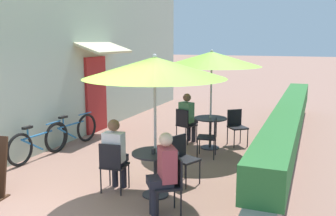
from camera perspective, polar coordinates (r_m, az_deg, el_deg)
cafe_facade_wall at (r=10.99m, az=-10.54°, el=7.72°), size 0.98×11.23×4.20m
planter_hedge at (r=9.55m, az=17.91°, el=-2.37°), size 0.60×10.23×1.01m
patio_table_near at (r=6.22m, az=-1.94°, el=-8.59°), size 0.77×0.77×0.74m
patio_umbrella_near at (r=5.90m, az=-2.03°, el=6.16°), size 2.28×2.28×2.34m
cafe_chair_near_left at (r=5.58m, az=0.45°, el=-11.06°), size 0.56×0.56×0.87m
seated_patron_near_left at (r=5.49m, az=-0.69°, el=-9.51°), size 0.51×0.49×1.25m
cafe_chair_near_right at (r=6.76m, az=2.24°, el=-7.20°), size 0.53×0.53×0.87m
cafe_chair_near_back at (r=6.41m, az=-8.41°, el=-8.30°), size 0.44×0.44×0.87m
seated_patron_near_back at (r=6.45m, az=-8.04°, el=-6.57°), size 0.36×0.43×1.25m
coffee_cup_near at (r=6.07m, az=-2.24°, el=-6.59°), size 0.07×0.07×0.09m
patio_table_mid at (r=8.95m, az=6.47°, el=-2.77°), size 0.77×0.77×0.74m
patio_umbrella_mid at (r=8.73m, az=6.68°, el=7.43°), size 2.28×2.28×2.34m
cafe_chair_mid_left at (r=9.33m, az=2.58°, el=-2.30°), size 0.52×0.52×0.87m
seated_patron_mid_left at (r=9.38m, az=3.02°, el=-1.17°), size 0.44×0.49×1.25m
cafe_chair_mid_right at (r=8.24m, az=6.45°, el=-4.04°), size 0.46×0.46×0.87m
cafe_chair_mid_back at (r=9.33m, az=10.37°, el=-2.45°), size 0.56×0.56×0.87m
bicycle_leaning at (r=8.60m, az=-19.13°, el=-5.02°), size 0.16×1.75×0.78m
bicycle_second at (r=9.35m, az=-14.39°, el=-3.50°), size 0.25×1.76×0.81m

